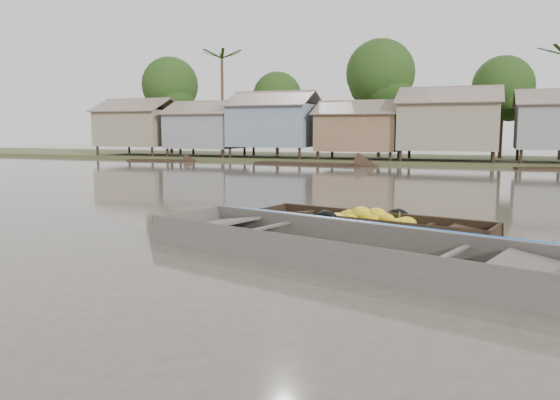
% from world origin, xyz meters
% --- Properties ---
extents(ground, '(120.00, 120.00, 0.00)m').
position_xyz_m(ground, '(0.00, 0.00, 0.00)').
color(ground, '#494338').
rests_on(ground, ground).
extents(riverbank, '(120.00, 12.47, 10.22)m').
position_xyz_m(riverbank, '(3.03, 31.86, 3.07)').
color(riverbank, '#384723').
rests_on(riverbank, ground).
extents(banana_boat, '(5.93, 2.67, 0.80)m').
position_xyz_m(banana_boat, '(2.30, 2.26, 0.17)').
color(banana_boat, black).
rests_on(banana_boat, ground).
extents(viewer_boat, '(8.85, 4.66, 0.69)m').
position_xyz_m(viewer_boat, '(2.48, -0.70, 0.08)').
color(viewer_boat, '#403C36').
rests_on(viewer_boat, ground).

